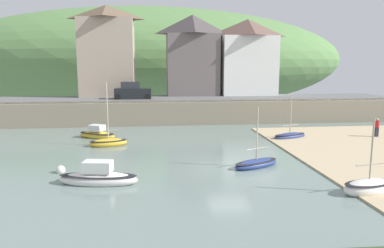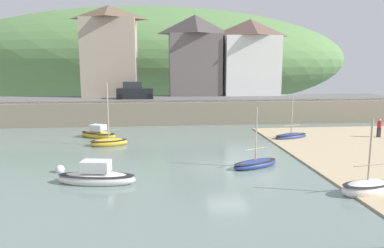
# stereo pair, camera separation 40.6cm
# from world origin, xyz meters

# --- Properties ---
(ground) EXTENTS (48.00, 41.00, 0.61)m
(ground) POSITION_xyz_m (1.40, -9.56, 0.16)
(ground) COLOR slate
(quay_seawall) EXTENTS (48.00, 9.40, 2.40)m
(quay_seawall) POSITION_xyz_m (0.00, 17.50, 1.36)
(quay_seawall) COLOR gray
(quay_seawall) RESTS_ON ground
(hillside_backdrop) EXTENTS (80.00, 44.00, 20.36)m
(hillside_backdrop) POSITION_xyz_m (-5.38, 55.20, 7.13)
(hillside_backdrop) COLOR #598348
(hillside_backdrop) RESTS_ON ground
(waterfront_building_left) EXTENTS (6.74, 5.66, 10.98)m
(waterfront_building_left) POSITION_xyz_m (-9.98, 25.20, 7.97)
(waterfront_building_left) COLOR tan
(waterfront_building_left) RESTS_ON ground
(waterfront_building_centre) EXTENTS (6.72, 4.73, 9.98)m
(waterfront_building_centre) POSITION_xyz_m (0.55, 25.20, 7.50)
(waterfront_building_centre) COLOR #6A605E
(waterfront_building_centre) RESTS_ON ground
(waterfront_building_right) EXTENTS (7.25, 5.31, 9.54)m
(waterfront_building_right) POSITION_xyz_m (7.65, 25.20, 7.26)
(waterfront_building_right) COLOR white
(waterfront_building_right) RESTS_ON ground
(dinghy_open_wooden) EXTENTS (3.43, 2.15, 3.91)m
(dinghy_open_wooden) POSITION_xyz_m (7.03, 8.07, 0.23)
(dinghy_open_wooden) COLOR navy
(dinghy_open_wooden) RESTS_ON ground
(sailboat_blue_trim) EXTENTS (3.13, 1.90, 5.14)m
(sailboat_blue_trim) POSITION_xyz_m (-8.17, 7.05, 0.26)
(sailboat_blue_trim) COLOR gold
(sailboat_blue_trim) RESTS_ON ground
(sailboat_nearest_shore) EXTENTS (3.68, 2.79, 1.30)m
(sailboat_nearest_shore) POSITION_xyz_m (-9.50, 10.35, 0.32)
(sailboat_nearest_shore) COLOR gold
(sailboat_nearest_shore) RESTS_ON ground
(sailboat_far_left) EXTENTS (4.42, 1.95, 1.44)m
(sailboat_far_left) POSITION_xyz_m (-7.69, -2.40, 0.35)
(sailboat_far_left) COLOR white
(sailboat_far_left) RESTS_ON ground
(motorboat_with_cabin) EXTENTS (3.50, 2.49, 3.89)m
(motorboat_with_cabin) POSITION_xyz_m (1.67, -0.13, 0.21)
(motorboat_with_cabin) COLOR navy
(motorboat_with_cabin) RESTS_ON ground
(fishing_boat_green) EXTENTS (3.04, 1.79, 4.00)m
(fishing_boat_green) POSITION_xyz_m (5.87, -5.42, 0.31)
(fishing_boat_green) COLOR white
(fishing_boat_green) RESTS_ON ground
(parked_car_near_slipway) EXTENTS (4.13, 1.82, 1.95)m
(parked_car_near_slipway) POSITION_xyz_m (-6.84, 20.70, 3.20)
(parked_car_near_slipway) COLOR black
(parked_car_near_slipway) RESTS_ON ground
(person_near_water) EXTENTS (0.34, 0.34, 1.62)m
(person_near_water) POSITION_xyz_m (14.66, 7.60, 0.98)
(person_near_water) COLOR #282833
(person_near_water) RESTS_ON ground
(mooring_buoy) EXTENTS (0.54, 0.54, 0.54)m
(mooring_buoy) POSITION_xyz_m (-10.18, -0.07, 0.16)
(mooring_buoy) COLOR silver
(mooring_buoy) RESTS_ON ground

